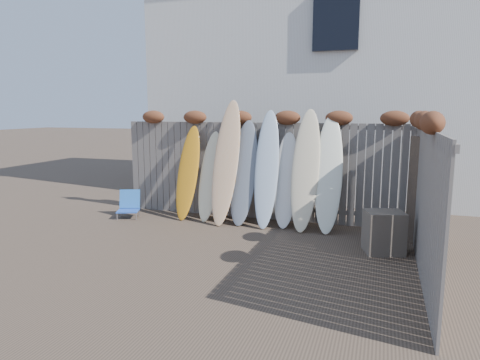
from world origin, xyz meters
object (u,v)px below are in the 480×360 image
(wooden_crate, at_px, (384,232))
(surfboard_0, at_px, (188,172))
(lattice_panel, at_px, (424,195))
(beach_chair, at_px, (129,205))

(wooden_crate, xyz_separation_m, surfboard_0, (-3.91, 1.06, 0.63))
(wooden_crate, xyz_separation_m, lattice_panel, (0.57, 0.35, 0.57))
(beach_chair, xyz_separation_m, surfboard_0, (1.22, 0.35, 0.70))
(wooden_crate, relative_size, surfboard_0, 0.33)
(wooden_crate, distance_m, surfboard_0, 4.10)
(lattice_panel, distance_m, surfboard_0, 4.54)
(wooden_crate, bearing_deg, surfboard_0, 164.90)
(wooden_crate, bearing_deg, beach_chair, 172.19)
(wooden_crate, height_order, lattice_panel, lattice_panel)
(beach_chair, height_order, lattice_panel, lattice_panel)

